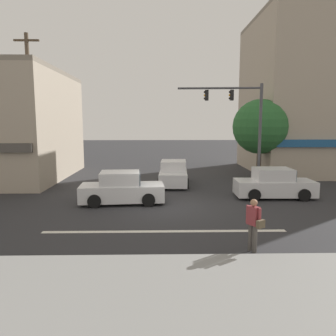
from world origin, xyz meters
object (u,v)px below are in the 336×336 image
(street_tree, at_px, (260,127))
(traffic_light_mast, at_px, (243,119))
(sedan_crossing_rightbound, at_px, (122,189))
(pedestrian_foreground_with_bag, at_px, (254,222))
(utility_pole_far_right, at_px, (282,114))
(utility_pole_near_left, at_px, (30,112))
(sedan_crossing_center, at_px, (173,174))
(sedan_waiting_far, at_px, (274,184))

(street_tree, distance_m, traffic_light_mast, 4.23)
(sedan_crossing_rightbound, bearing_deg, pedestrian_foreground_with_bag, -52.88)
(utility_pole_far_right, distance_m, pedestrian_foreground_with_bag, 16.72)
(street_tree, relative_size, sedan_crossing_rightbound, 1.33)
(street_tree, xyz_separation_m, pedestrian_foreground_with_bag, (-4.05, -13.10, -2.74))
(utility_pole_near_left, xyz_separation_m, pedestrian_foreground_with_bag, (10.31, -9.46, -3.66))
(sedan_crossing_rightbound, bearing_deg, sedan_crossing_center, 59.96)
(utility_pole_near_left, bearing_deg, traffic_light_mast, -0.04)
(sedan_crossing_center, bearing_deg, pedestrian_foreground_with_bag, -79.52)
(street_tree, height_order, traffic_light_mast, traffic_light_mast)
(utility_pole_near_left, bearing_deg, sedan_waiting_far, -8.78)
(traffic_light_mast, bearing_deg, sedan_crossing_rightbound, -155.26)
(utility_pole_far_right, relative_size, sedan_crossing_center, 2.14)
(street_tree, height_order, sedan_waiting_far, street_tree)
(traffic_light_mast, bearing_deg, utility_pole_near_left, 179.96)
(street_tree, bearing_deg, pedestrian_foreground_with_bag, -107.18)
(traffic_light_mast, bearing_deg, street_tree, 60.05)
(street_tree, height_order, sedan_crossing_center, street_tree)
(traffic_light_mast, distance_m, sedan_crossing_center, 5.54)
(utility_pole_near_left, relative_size, sedan_waiting_far, 2.16)
(street_tree, bearing_deg, traffic_light_mast, -119.95)
(sedan_waiting_far, bearing_deg, pedestrian_foreground_with_bag, -113.29)
(sedan_crossing_center, bearing_deg, street_tree, 18.17)
(street_tree, bearing_deg, utility_pole_far_right, 41.37)
(utility_pole_near_left, distance_m, traffic_light_mast, 12.26)
(street_tree, bearing_deg, utility_pole_near_left, -165.78)
(street_tree, relative_size, utility_pole_far_right, 0.63)
(utility_pole_near_left, relative_size, pedestrian_foreground_with_bag, 5.34)
(utility_pole_far_right, bearing_deg, sedan_waiting_far, -111.98)
(utility_pole_near_left, relative_size, sedan_crossing_center, 2.13)
(sedan_waiting_far, bearing_deg, utility_pole_far_right, 68.02)
(traffic_light_mast, height_order, sedan_crossing_center, traffic_light_mast)
(utility_pole_far_right, relative_size, pedestrian_foreground_with_bag, 5.35)
(street_tree, xyz_separation_m, utility_pole_far_right, (2.23, 1.96, 0.93))
(traffic_light_mast, relative_size, sedan_waiting_far, 1.50)
(sedan_waiting_far, bearing_deg, utility_pole_near_left, 171.22)
(street_tree, bearing_deg, sedan_crossing_center, -161.83)
(sedan_crossing_center, bearing_deg, utility_pole_far_right, 25.45)
(sedan_crossing_center, bearing_deg, utility_pole_near_left, -168.79)
(pedestrian_foreground_with_bag, bearing_deg, sedan_crossing_center, 100.48)
(sedan_crossing_center, bearing_deg, traffic_light_mast, -22.33)
(street_tree, relative_size, utility_pole_near_left, 0.63)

